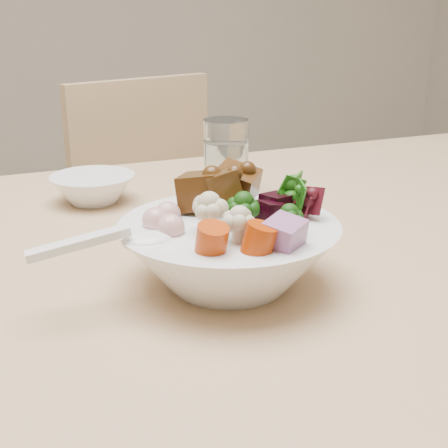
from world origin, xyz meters
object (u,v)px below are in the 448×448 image
object	(u,v)px
dining_table	(322,277)
food_bowl	(230,249)
water_glass	(226,161)
side_bowl	(93,189)
chair_far	(168,236)

from	to	relation	value
dining_table	food_bowl	xyz separation A→B (m)	(-0.18, -0.14, 0.12)
water_glass	side_bowl	bearing A→B (deg)	174.83
water_glass	side_bowl	world-z (taller)	water_glass
dining_table	water_glass	xyz separation A→B (m)	(-0.09, 0.18, 0.13)
dining_table	side_bowl	xyz separation A→B (m)	(-0.30, 0.20, 0.10)
chair_far	food_bowl	bearing A→B (deg)	-118.36
dining_table	side_bowl	distance (m)	0.37
dining_table	chair_far	size ratio (longest dim) A/B	1.95
chair_far	side_bowl	distance (m)	0.62
dining_table	chair_far	world-z (taller)	chair_far
food_bowl	side_bowl	bearing A→B (deg)	109.09
dining_table	side_bowl	world-z (taller)	side_bowl
chair_far	water_glass	size ratio (longest dim) A/B	7.16
chair_far	water_glass	bearing A→B (deg)	-112.49
chair_far	food_bowl	size ratio (longest dim) A/B	3.65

